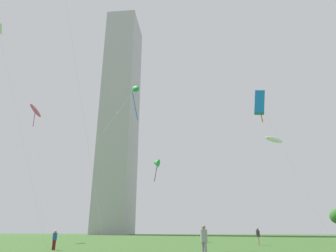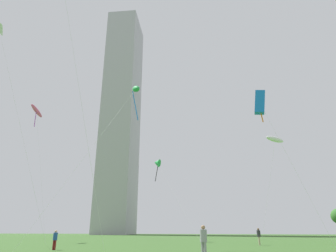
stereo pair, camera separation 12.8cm
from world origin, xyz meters
name	(u,v)px [view 2 (the right image)]	position (x,y,z in m)	size (l,w,h in m)	color
person_standing_0	(55,238)	(-7.39, 8.91, 0.91)	(0.35, 0.35, 1.58)	maroon
person_standing_1	(259,235)	(9.44, 22.37, 1.05)	(0.40, 0.40, 1.81)	tan
person_standing_2	(204,239)	(6.11, 4.07, 1.06)	(0.41, 0.41, 1.83)	gray
kite_flying_0	(136,89)	(-2.82, 14.32, 17.06)	(6.87, 9.95, 17.96)	silver
kite_flying_1	(37,111)	(-27.99, 27.47, 22.48)	(10.04, 6.70, 23.62)	silver
kite_flying_3	(157,163)	(-6.26, 33.36, 12.62)	(9.15, 7.52, 13.43)	silver
kite_flying_4	(260,103)	(10.63, 12.66, 13.00)	(5.10, 1.06, 14.19)	silver
kite_flying_8	(275,139)	(12.84, 26.18, 13.18)	(4.51, 3.35, 13.55)	silver
distant_highrise_0	(121,116)	(-49.06, 108.26, 54.82)	(14.62, 21.74, 109.65)	#A8A8AD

